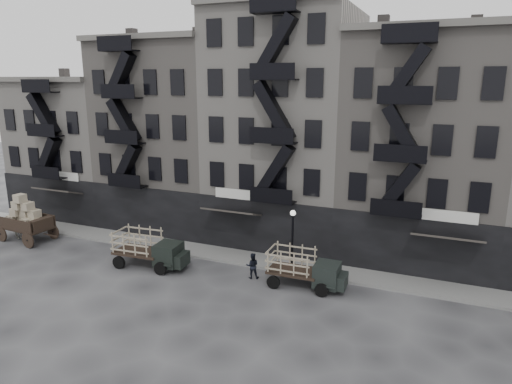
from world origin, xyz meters
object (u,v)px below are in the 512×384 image
at_px(stake_truck_west, 149,246).
at_px(stake_truck_east, 304,266).
at_px(pedestrian_west, 26,227).
at_px(horse, 21,230).
at_px(pedestrian_mid, 252,266).
at_px(wagon, 24,214).

bearing_deg(stake_truck_west, stake_truck_east, 1.73).
relative_size(stake_truck_east, pedestrian_west, 2.55).
distance_m(stake_truck_west, pedestrian_west, 12.38).
distance_m(horse, pedestrian_west, 0.54).
height_order(pedestrian_west, pedestrian_mid, pedestrian_west).
bearing_deg(horse, pedestrian_west, 1.47).
relative_size(stake_truck_west, pedestrian_west, 2.74).
relative_size(wagon, pedestrian_mid, 2.71).
bearing_deg(wagon, stake_truck_east, 5.78).
height_order(horse, pedestrian_west, pedestrian_west).
relative_size(horse, pedestrian_west, 0.99).
height_order(wagon, stake_truck_east, wagon).
bearing_deg(horse, stake_truck_east, -87.58).
bearing_deg(wagon, pedestrian_mid, 5.82).
relative_size(wagon, stake_truck_east, 0.95).
bearing_deg(stake_truck_east, horse, -179.80).
bearing_deg(stake_truck_west, pedestrian_mid, 4.00).
bearing_deg(stake_truck_west, pedestrian_west, 171.49).
relative_size(wagon, stake_truck_west, 0.88).
bearing_deg(stake_truck_east, stake_truck_west, -175.55).
xyz_separation_m(wagon, stake_truck_west, (11.95, -0.63, -0.67)).
height_order(horse, stake_truck_east, stake_truck_east).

